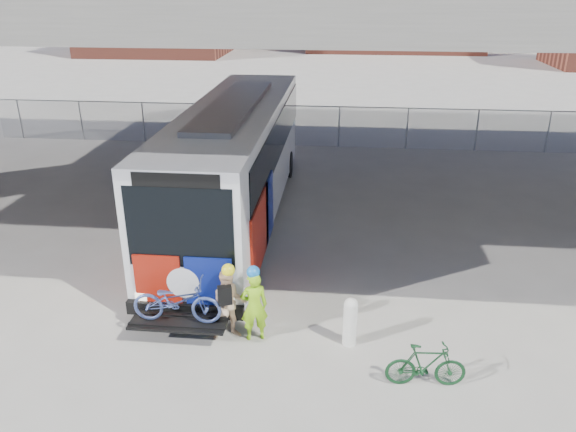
# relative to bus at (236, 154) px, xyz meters

# --- Properties ---
(ground) EXTENTS (160.00, 160.00, 0.00)m
(ground) POSITION_rel_bus_xyz_m (2.00, -3.38, -2.11)
(ground) COLOR #9E9991
(ground) RESTS_ON ground
(bus) EXTENTS (2.67, 12.90, 3.69)m
(bus) POSITION_rel_bus_xyz_m (0.00, 0.00, 0.00)
(bus) COLOR silver
(bus) RESTS_ON ground
(chainlink_fence) EXTENTS (30.00, 0.06, 30.00)m
(chainlink_fence) POSITION_rel_bus_xyz_m (2.00, 8.62, -0.68)
(chainlink_fence) COLOR gray
(chainlink_fence) RESTS_ON ground
(bollard) EXTENTS (0.28, 0.28, 1.08)m
(bollard) POSITION_rel_bus_xyz_m (3.52, -6.32, -1.53)
(bollard) COLOR silver
(bollard) RESTS_ON ground
(cyclist_hivis) EXTENTS (0.65, 0.53, 1.71)m
(cyclist_hivis) POSITION_rel_bus_xyz_m (1.54, -6.32, -1.28)
(cyclist_hivis) COLOR #90DB17
(cyclist_hivis) RESTS_ON ground
(cyclist_tan) EXTENTS (0.92, 0.82, 1.73)m
(cyclist_tan) POSITION_rel_bus_xyz_m (1.03, -6.32, -1.29)
(cyclist_tan) COLOR #DBB38C
(cyclist_tan) RESTS_ON ground
(bike_parked) EXTENTS (1.51, 0.52, 0.89)m
(bike_parked) POSITION_rel_bus_xyz_m (4.91, -7.47, -1.66)
(bike_parked) COLOR #133C1D
(bike_parked) RESTS_ON ground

